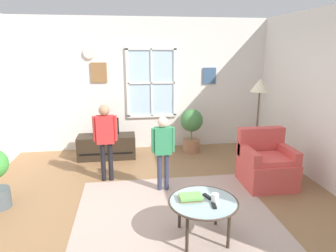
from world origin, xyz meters
TOP-DOWN VIEW (x-y plane):
  - ground_plane at (0.00, 0.00)m, footprint 5.85×5.80m
  - back_wall at (0.00, 2.66)m, footprint 5.25×0.17m
  - area_rug at (0.19, -0.29)m, footprint 2.56×2.36m
  - tv_stand at (-0.80, 2.04)m, footprint 1.12×0.46m
  - television at (-0.80, 2.04)m, footprint 0.50×0.08m
  - armchair at (1.78, 0.47)m, footprint 0.76×0.74m
  - coffee_table at (0.42, -0.77)m, footprint 0.79×0.79m
  - book_stack at (0.29, -0.72)m, footprint 0.26×0.17m
  - cup at (0.54, -0.83)m, footprint 0.08×0.08m
  - remote_near_books at (0.49, -0.70)m, footprint 0.09×0.15m
  - remote_near_cup at (0.51, -0.89)m, footprint 0.06×0.14m
  - person_green_shirt at (0.13, 0.49)m, footprint 0.35×0.16m
  - person_red_shirt at (-0.74, 0.96)m, footprint 0.38×0.17m
  - potted_plant_by_window at (0.93, 2.14)m, footprint 0.46×0.46m
  - floor_lamp at (1.88, 1.12)m, footprint 0.32×0.32m

SIDE VIEW (x-z plane):
  - ground_plane at x=0.00m, z-range -0.02..0.00m
  - area_rug at x=0.19m, z-range 0.00..0.01m
  - tv_stand at x=-0.80m, z-range 0.00..0.46m
  - armchair at x=1.78m, z-range -0.11..0.76m
  - coffee_table at x=0.42m, z-range 0.20..0.66m
  - remote_near_books at x=0.49m, z-range 0.46..0.48m
  - remote_near_cup at x=0.51m, z-range 0.46..0.48m
  - book_stack at x=0.29m, z-range 0.46..0.52m
  - cup at x=0.54m, z-range 0.46..0.57m
  - potted_plant_by_window at x=0.93m, z-range 0.09..1.01m
  - television at x=-0.80m, z-range 0.47..0.82m
  - person_green_shirt at x=0.13m, z-range 0.15..1.30m
  - person_red_shirt at x=-0.74m, z-range 0.16..1.43m
  - floor_lamp at x=1.88m, z-range 0.54..2.16m
  - back_wall at x=0.00m, z-range 0.00..2.75m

